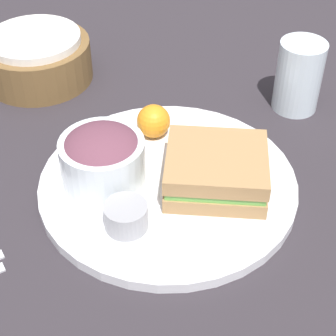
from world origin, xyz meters
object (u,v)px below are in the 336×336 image
at_px(plate, 168,184).
at_px(dressing_cup, 126,216).
at_px(sandwich, 216,170).
at_px(drink_glass, 299,76).
at_px(salad_bowl, 102,156).
at_px(bread_basket, 37,58).

xyz_separation_m(plate, dressing_cup, (-0.07, -0.06, 0.02)).
distance_m(sandwich, drink_glass, 0.23).
distance_m(plate, dressing_cup, 0.09).
bearing_deg(dressing_cup, sandwich, 14.46).
relative_size(sandwich, salad_bowl, 1.49).
height_order(plate, dressing_cup, dressing_cup).
xyz_separation_m(plate, salad_bowl, (-0.07, 0.03, 0.04)).
xyz_separation_m(salad_bowl, drink_glass, (0.31, 0.08, 0.00)).
bearing_deg(bread_basket, sandwich, -64.20).
bearing_deg(bread_basket, drink_glass, -30.06).
distance_m(dressing_cup, bread_basket, 0.37).
relative_size(salad_bowl, drink_glass, 0.98).
xyz_separation_m(salad_bowl, bread_basket, (-0.04, 0.28, -0.02)).
bearing_deg(salad_bowl, plate, -19.70).
bearing_deg(dressing_cup, salad_bowl, 93.44).
distance_m(salad_bowl, bread_basket, 0.28).
relative_size(plate, sandwich, 2.09).
relative_size(dressing_cup, bread_basket, 0.30).
height_order(drink_glass, bread_basket, drink_glass).
bearing_deg(sandwich, bread_basket, 115.80).
bearing_deg(sandwich, dressing_cup, -165.54).
relative_size(plate, bread_basket, 1.91).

